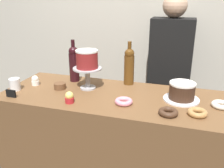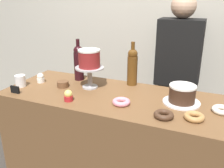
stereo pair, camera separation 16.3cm
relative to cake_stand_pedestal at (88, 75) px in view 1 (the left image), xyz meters
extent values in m
cube|color=#BCB7A8|center=(0.20, 0.81, 0.25)|extent=(6.00, 0.05, 2.60)
cube|color=brown|center=(0.20, -0.07, -0.58)|extent=(1.52, 0.61, 0.94)
cylinder|color=#B2B2B7|center=(0.00, 0.00, -0.10)|extent=(0.11, 0.11, 0.01)
cylinder|color=#B2B2B7|center=(0.00, 0.00, -0.03)|extent=(0.04, 0.04, 0.13)
cylinder|color=#B2B2B7|center=(0.00, 0.00, 0.05)|extent=(0.21, 0.21, 0.01)
cylinder|color=maroon|center=(0.00, 0.00, 0.11)|extent=(0.15, 0.15, 0.12)
cylinder|color=white|center=(0.00, 0.00, 0.17)|extent=(0.16, 0.16, 0.01)
cylinder|color=white|center=(0.66, -0.01, -0.10)|extent=(0.23, 0.23, 0.01)
cylinder|color=#3D2619|center=(0.66, -0.01, -0.05)|extent=(0.16, 0.16, 0.10)
cylinder|color=white|center=(0.66, -0.01, 0.01)|extent=(0.16, 0.16, 0.01)
cylinder|color=#5B3814|center=(0.26, 0.18, 0.01)|extent=(0.08, 0.08, 0.22)
sphere|color=#5B3814|center=(0.26, 0.18, 0.13)|extent=(0.07, 0.07, 0.07)
cylinder|color=#5B3814|center=(0.26, 0.18, 0.18)|extent=(0.03, 0.03, 0.08)
cylinder|color=black|center=(-0.16, 0.13, 0.01)|extent=(0.08, 0.08, 0.22)
sphere|color=black|center=(-0.16, 0.13, 0.13)|extent=(0.07, 0.07, 0.07)
cylinder|color=black|center=(-0.16, 0.13, 0.18)|extent=(0.03, 0.03, 0.08)
cylinder|color=white|center=(-0.41, -0.05, -0.09)|extent=(0.06, 0.06, 0.03)
sphere|color=white|center=(-0.41, -0.05, -0.06)|extent=(0.05, 0.05, 0.05)
cylinder|color=red|center=(-0.02, -0.26, -0.09)|extent=(0.06, 0.06, 0.03)
sphere|color=#EFDB6B|center=(-0.02, -0.26, -0.06)|extent=(0.05, 0.05, 0.05)
torus|color=silver|center=(0.89, -0.06, -0.09)|extent=(0.11, 0.11, 0.03)
torus|color=#472D1E|center=(0.59, -0.25, -0.09)|extent=(0.11, 0.11, 0.03)
torus|color=#B27F47|center=(0.75, -0.21, -0.09)|extent=(0.11, 0.11, 0.03)
torus|color=pink|center=(0.32, -0.18, -0.09)|extent=(0.11, 0.11, 0.03)
cylinder|color=brown|center=(-0.19, -0.07, -0.10)|extent=(0.08, 0.08, 0.01)
cylinder|color=brown|center=(-0.19, -0.07, -0.09)|extent=(0.08, 0.08, 0.01)
cylinder|color=brown|center=(-0.19, -0.07, -0.08)|extent=(0.08, 0.08, 0.01)
cylinder|color=brown|center=(-0.19, -0.07, -0.07)|extent=(0.08, 0.08, 0.01)
cube|color=black|center=(-0.43, -0.30, -0.08)|extent=(0.07, 0.01, 0.05)
cylinder|color=white|center=(-0.49, -0.18, -0.06)|extent=(0.08, 0.08, 0.09)
cube|color=black|center=(0.53, 0.61, -0.62)|extent=(0.28, 0.18, 0.85)
cube|color=black|center=(0.53, 0.61, 0.08)|extent=(0.36, 0.22, 0.55)
sphere|color=tan|center=(0.53, 0.61, 0.45)|extent=(0.20, 0.20, 0.20)
camera|label=1|loc=(0.65, -1.53, 0.54)|focal=39.14mm
camera|label=2|loc=(0.81, -1.47, 0.54)|focal=39.14mm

